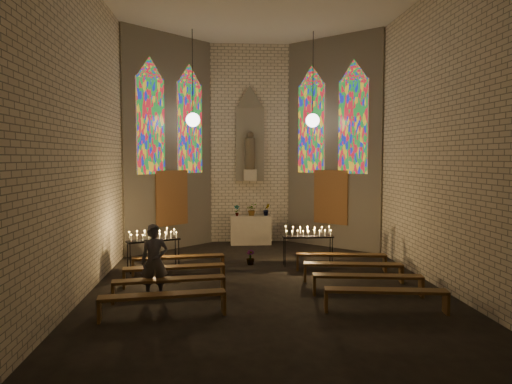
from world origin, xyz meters
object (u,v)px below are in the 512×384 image
(votive_stand_right, at_px, (308,234))
(aisle_flower_pot, at_px, (250,257))
(votive_stand_left, at_px, (153,237))
(visitor, at_px, (155,261))
(altar, at_px, (251,230))

(votive_stand_right, bearing_deg, aisle_flower_pot, 170.82)
(aisle_flower_pot, bearing_deg, votive_stand_left, -168.74)
(aisle_flower_pot, xyz_separation_m, visitor, (-2.26, -3.19, 0.59))
(altar, distance_m, aisle_flower_pot, 3.35)
(votive_stand_left, height_order, votive_stand_right, same)
(votive_stand_left, distance_m, visitor, 2.69)
(votive_stand_left, bearing_deg, visitor, -106.96)
(visitor, bearing_deg, votive_stand_left, 90.15)
(altar, bearing_deg, visitor, -110.80)
(altar, xyz_separation_m, votive_stand_left, (-2.85, -3.85, 0.39))
(votive_stand_right, distance_m, visitor, 4.85)
(aisle_flower_pot, distance_m, votive_stand_left, 2.77)
(aisle_flower_pot, height_order, votive_stand_right, votive_stand_right)
(visitor, bearing_deg, aisle_flower_pot, 46.86)
(votive_stand_left, xyz_separation_m, votive_stand_right, (4.23, 0.28, -0.00))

